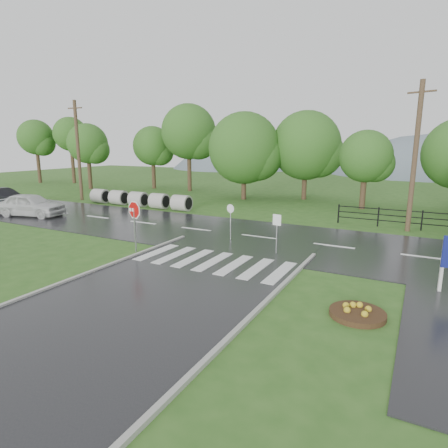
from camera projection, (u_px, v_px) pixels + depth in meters
The scene contains 17 objects.
ground at pixel (134, 307), 11.63m from camera, with size 120.00×120.00×0.00m, color #305C1E.
main_road at pixel (259, 237), 20.27m from camera, with size 90.00×8.00×0.04m, color black.
walkway at pixel (444, 313), 11.19m from camera, with size 2.20×11.00×0.04m, color #2B2B2D.
crosswalk at pixel (213, 261), 15.94m from camera, with size 6.50×2.80×0.02m.
curb_right at pixel (136, 432), 6.55m from camera, with size 0.15×24.00×0.12m, color #A3A39B.
fence_west at pixel (422, 218), 21.75m from camera, with size 9.58×0.08×1.20m.
hills at pixel (389, 257), 69.42m from camera, with size 102.00×48.00×48.00m.
treeline at pixel (333, 204), 31.90m from camera, with size 83.20×5.20×10.00m.
culvert_pipes at pixel (138, 199), 30.26m from camera, with size 9.70×1.20×1.20m.
stop_sign at pixel (134, 214), 17.19m from camera, with size 1.12×0.26×2.57m.
flower_bed at pixel (358, 313), 10.94m from camera, with size 1.61×1.61×0.32m.
reg_sign_small at pixel (277, 226), 16.89m from camera, with size 0.41×0.08×1.87m.
reg_sign_round at pixel (230, 217), 19.38m from camera, with size 0.44×0.10×1.93m.
car_white at pixel (32, 216), 26.25m from camera, with size 1.93×4.79×1.63m, color silver.
car_dark at pixel (3, 209), 29.40m from camera, with size 1.68×4.83×1.59m, color black.
utility_pole_west at pixel (78, 150), 33.13m from camera, with size 1.55×0.29×8.71m.
utility_pole_east at pixel (415, 157), 20.90m from camera, with size 1.44×0.56×8.37m.
Camera 1 is at (7.56, -8.26, 4.94)m, focal length 30.00 mm.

